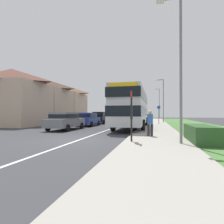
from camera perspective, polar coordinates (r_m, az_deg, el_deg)
ground_plane at (r=10.30m, az=-10.30°, el=-8.73°), size 120.00×120.00×0.00m
lane_marking_centre at (r=17.87m, az=0.12°, el=-5.22°), size 0.14×60.00×0.01m
pavement_near_side at (r=15.40m, az=13.81°, el=-5.76°), size 3.20×68.00×0.12m
grass_verge_seaward at (r=16.02m, az=29.46°, el=-5.58°), size 6.00×68.00×0.08m
roadside_hedge at (r=9.83m, az=26.45°, el=-6.44°), size 1.10×3.14×0.90m
double_decker_bus at (r=17.80m, az=6.47°, el=1.66°), size 2.80×11.02×3.70m
parked_car_grey at (r=16.60m, az=-14.66°, el=-2.56°), size 2.00×4.57×1.57m
parked_car_blue at (r=21.26m, az=-7.63°, el=-2.12°), size 1.88×4.18×1.57m
parked_car_black at (r=26.08m, az=-3.76°, el=-1.68°), size 1.93×4.13×1.71m
parked_car_white at (r=31.52m, az=-0.84°, el=-1.46°), size 2.00×4.37×1.72m
pedestrian_at_stop at (r=11.02m, az=12.08°, el=-3.09°), size 0.34×0.34×1.67m
bus_stop_sign at (r=8.79m, az=6.24°, el=-0.09°), size 0.09×0.52×2.60m
cycle_route_sign at (r=24.33m, az=14.73°, el=-0.59°), size 0.44×0.08×2.52m
street_lamp_near at (r=9.05m, az=20.42°, el=15.62°), size 1.14×0.20×6.89m
street_lamp_mid at (r=28.17m, az=15.86°, el=4.41°), size 1.14×0.20×6.67m
street_lamp_far at (r=46.69m, az=14.79°, el=3.14°), size 1.14×0.20×7.73m
house_terrace_far_side at (r=29.47m, az=-21.47°, el=3.39°), size 7.84×17.99×6.91m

